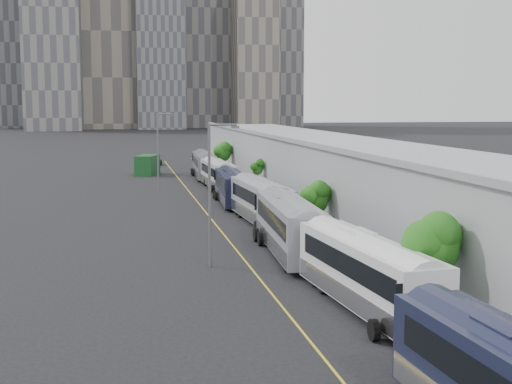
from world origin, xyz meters
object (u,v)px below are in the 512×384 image
object	(u,v)px
bus_2	(366,279)
street_lamp_far	(159,146)
bus_5	(231,190)
bus_3	(290,231)
bus_7	(204,167)
bus_4	(261,205)
suv	(151,161)
shipping_container	(147,165)
bus_6	(218,176)
street_lamp_near	(212,185)

from	to	relation	value
bus_2	street_lamp_far	bearing A→B (deg)	93.41
bus_5	bus_3	bearing A→B (deg)	-86.96
bus_3	bus_7	size ratio (longest dim) A/B	1.07
bus_4	bus_5	distance (m)	12.70
suv	shipping_container	bearing A→B (deg)	-109.26
bus_3	bus_6	world-z (taller)	bus_3
bus_4	shipping_container	xyz separation A→B (m)	(-8.23, 46.36, -0.18)
bus_4	bus_5	world-z (taller)	bus_4
street_lamp_near	suv	size ratio (longest dim) A/B	1.68
bus_6	shipping_container	world-z (taller)	bus_6
bus_4	bus_5	xyz separation A→B (m)	(-0.71, 12.68, -0.14)
bus_3	bus_4	bearing A→B (deg)	90.24
bus_6	bus_7	bearing A→B (deg)	88.87
bus_5	bus_6	bearing A→B (deg)	91.01
suv	bus_7	bearing A→B (deg)	-89.81
bus_7	bus_6	bearing A→B (deg)	-86.49
bus_4	street_lamp_near	bearing A→B (deg)	-114.79
bus_6	street_lamp_near	distance (m)	43.95
bus_5	bus_7	xyz separation A→B (m)	(0.29, 26.95, 0.10)
shipping_container	bus_4	bearing A→B (deg)	-62.01
bus_5	shipping_container	xyz separation A→B (m)	(-7.53, 33.68, -0.04)
bus_3	bus_4	world-z (taller)	bus_3
bus_5	suv	bearing A→B (deg)	99.88
bus_3	bus_4	distance (m)	13.65
bus_3	suv	bearing A→B (deg)	97.67
street_lamp_far	bus_3	bearing A→B (deg)	-80.39
street_lamp_near	shipping_container	xyz separation A→B (m)	(-1.76, 62.64, -3.91)
bus_2	shipping_container	xyz separation A→B (m)	(-8.29, 73.88, -0.17)
bus_3	bus_5	size ratio (longest dim) A/B	1.14
street_lamp_near	suv	xyz separation A→B (m)	(-0.42, 80.02, -4.60)
bus_6	street_lamp_far	xyz separation A→B (m)	(-7.29, -0.35, 3.91)
bus_6	bus_7	xyz separation A→B (m)	(-0.20, 12.57, 0.08)
bus_4	bus_6	distance (m)	27.06
bus_4	street_lamp_near	distance (m)	17.91
bus_3	suv	world-z (taller)	bus_3
bus_5	bus_2	bearing A→B (deg)	-85.94
street_lamp_far	bus_7	bearing A→B (deg)	61.23
bus_7	street_lamp_near	xyz separation A→B (m)	(-6.06, -55.91, 3.77)
shipping_container	suv	bearing A→B (deg)	103.53
bus_4	shipping_container	size ratio (longest dim) A/B	2.48
shipping_container	suv	world-z (taller)	shipping_container
street_lamp_far	shipping_container	distance (m)	20.06
bus_2	bus_3	distance (m)	13.90
bus_7	street_lamp_far	xyz separation A→B (m)	(-7.09, -12.92, 3.83)
bus_4	street_lamp_near	size ratio (longest dim) A/B	1.44
street_lamp_far	suv	xyz separation A→B (m)	(0.61, 37.03, -4.66)
bus_5	street_lamp_far	distance (m)	16.08
bus_7	suv	bearing A→B (deg)	107.65
bus_2	street_lamp_near	bearing A→B (deg)	115.62
bus_3	street_lamp_far	distance (m)	41.09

